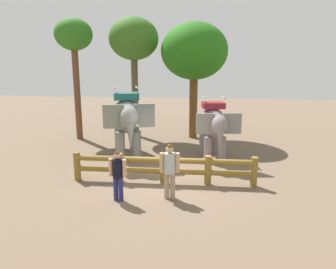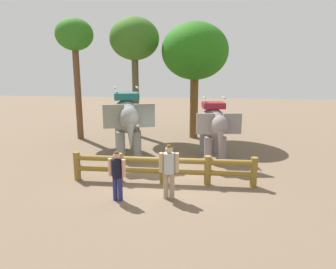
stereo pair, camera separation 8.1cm
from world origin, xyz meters
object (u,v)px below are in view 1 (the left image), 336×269
object	(u,v)px
log_fence	(163,167)
elephant_near_left	(127,118)
tree_far_left	(194,52)
tourist_woman_in_black	(170,168)
tourist_man_in_blue	(118,172)
elephant_center	(213,125)
tree_far_right	(74,39)
tree_back_center	(134,41)

from	to	relation	value
log_fence	elephant_near_left	world-z (taller)	elephant_near_left
tree_far_left	tourist_woman_in_black	bearing A→B (deg)	-93.56
tourist_man_in_blue	tree_far_left	size ratio (longest dim) A/B	0.25
tourist_man_in_blue	tree_far_left	world-z (taller)	tree_far_left
tourist_woman_in_black	tree_far_left	size ratio (longest dim) A/B	0.27
elephant_center	tourist_woman_in_black	bearing A→B (deg)	-108.62
tourist_woman_in_black	tree_far_right	xyz separation A→B (m)	(-5.93, 7.67, 4.47)
tree_far_left	log_fence	bearing A→B (deg)	-96.91
tourist_woman_in_black	tree_far_left	xyz separation A→B (m)	(0.54, 8.62, 3.82)
elephant_near_left	tourist_man_in_blue	size ratio (longest dim) A/B	2.40
log_fence	tourist_woman_in_black	size ratio (longest dim) A/B	3.73
log_fence	elephant_center	world-z (taller)	elephant_center
log_fence	tree_far_right	world-z (taller)	tree_far_right
tree_back_center	tree_far_right	size ratio (longest dim) A/B	1.02
tourist_man_in_blue	tree_back_center	world-z (taller)	tree_back_center
elephant_near_left	log_fence	bearing A→B (deg)	-57.68
tourist_man_in_blue	log_fence	bearing A→B (deg)	52.87
elephant_center	tourist_man_in_blue	distance (m)	5.77
tree_back_center	tourist_man_in_blue	bearing A→B (deg)	-81.83
tree_back_center	elephant_center	bearing A→B (deg)	-43.68
elephant_near_left	tourist_woman_in_black	bearing A→B (deg)	-62.06
elephant_near_left	tourist_woman_in_black	world-z (taller)	elephant_near_left
log_fence	tree_far_left	world-z (taller)	tree_far_left
tourist_man_in_blue	tree_far_right	xyz separation A→B (m)	(-4.36, 7.99, 4.58)
tree_far_right	tree_far_left	bearing A→B (deg)	8.39
elephant_near_left	tree_far_left	world-z (taller)	tree_far_left
log_fence	tourist_woman_in_black	distance (m)	1.39
tree_far_left	tree_back_center	xyz separation A→B (m)	(-3.40, 0.07, 0.63)
tree_far_left	elephant_near_left	bearing A→B (deg)	-125.04
elephant_center	tourist_woman_in_black	xyz separation A→B (m)	(-1.52, -4.51, -0.53)
elephant_center	tree_back_center	xyz separation A→B (m)	(-4.38, 4.18, 3.92)
log_fence	tree_far_left	size ratio (longest dim) A/B	1.02
tree_back_center	tree_far_right	xyz separation A→B (m)	(-3.07, -1.03, 0.02)
tourist_woman_in_black	tree_back_center	xyz separation A→B (m)	(-2.86, 8.69, 4.45)
tourist_man_in_blue	tree_back_center	distance (m)	10.18
tourist_woman_in_black	elephant_center	bearing A→B (deg)	71.38
tree_far_left	tree_far_right	bearing A→B (deg)	-171.61
log_fence	tourist_woman_in_black	bearing A→B (deg)	-74.59
elephant_near_left	elephant_center	world-z (taller)	elephant_near_left
tree_back_center	tree_far_right	bearing A→B (deg)	-161.48
log_fence	tree_back_center	size ratio (longest dim) A/B	0.97
tourist_man_in_blue	tree_far_right	size ratio (longest dim) A/B	0.24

